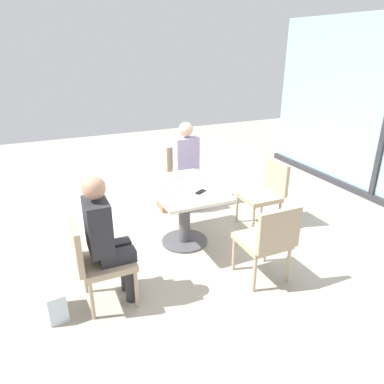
# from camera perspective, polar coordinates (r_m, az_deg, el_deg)

# --- Properties ---
(ground_plane) EXTENTS (12.00, 12.00, 0.00)m
(ground_plane) POSITION_cam_1_polar(r_m,az_deg,el_deg) (4.45, -1.19, -7.95)
(ground_plane) COLOR #A89E8E
(dining_table_main) EXTENTS (1.11, 0.77, 0.73)m
(dining_table_main) POSITION_cam_1_polar(r_m,az_deg,el_deg) (4.21, -1.24, -1.92)
(dining_table_main) COLOR silver
(dining_table_main) RESTS_ON ground_plane
(chair_front_right) EXTENTS (0.46, 0.50, 0.87)m
(chair_front_right) POSITION_cam_1_polar(r_m,az_deg,el_deg) (3.36, -15.12, -10.03)
(chair_front_right) COLOR tan
(chair_front_right) RESTS_ON ground_plane
(chair_far_left) EXTENTS (0.50, 0.46, 0.87)m
(chair_far_left) POSITION_cam_1_polar(r_m,az_deg,el_deg) (5.28, -1.15, 3.09)
(chair_far_left) COLOR tan
(chair_far_left) RESTS_ON ground_plane
(chair_far_right) EXTENTS (0.50, 0.46, 0.87)m
(chair_far_right) POSITION_cam_1_polar(r_m,az_deg,el_deg) (3.61, 12.11, -7.29)
(chair_far_right) COLOR tan
(chair_far_right) RESTS_ON ground_plane
(chair_near_window) EXTENTS (0.46, 0.51, 0.87)m
(chair_near_window) POSITION_cam_1_polar(r_m,az_deg,el_deg) (4.75, 11.72, 0.29)
(chair_near_window) COLOR tan
(chair_near_window) RESTS_ON ground_plane
(person_front_right) EXTENTS (0.34, 0.39, 1.26)m
(person_front_right) POSITION_cam_1_polar(r_m,az_deg,el_deg) (3.27, -13.59, -6.68)
(person_front_right) COLOR #28282D
(person_front_right) RESTS_ON ground_plane
(person_far_left) EXTENTS (0.39, 0.34, 1.26)m
(person_far_left) POSITION_cam_1_polar(r_m,az_deg,el_deg) (5.12, -0.69, 4.86)
(person_far_left) COLOR #9E93B7
(person_far_left) RESTS_ON ground_plane
(wine_glass_0) EXTENTS (0.07, 0.07, 0.18)m
(wine_glass_0) POSITION_cam_1_polar(r_m,az_deg,el_deg) (4.21, 0.93, 3.20)
(wine_glass_0) COLOR silver
(wine_glass_0) RESTS_ON dining_table_main
(wine_glass_1) EXTENTS (0.07, 0.07, 0.18)m
(wine_glass_1) POSITION_cam_1_polar(r_m,az_deg,el_deg) (3.86, -4.80, 1.22)
(wine_glass_1) COLOR silver
(wine_glass_1) RESTS_ON dining_table_main
(wine_glass_2) EXTENTS (0.07, 0.07, 0.18)m
(wine_glass_2) POSITION_cam_1_polar(r_m,az_deg,el_deg) (4.41, -2.68, 4.05)
(wine_glass_2) COLOR silver
(wine_glass_2) RESTS_ON dining_table_main
(wine_glass_3) EXTENTS (0.07, 0.07, 0.18)m
(wine_glass_3) POSITION_cam_1_polar(r_m,az_deg,el_deg) (3.94, -2.90, 1.74)
(wine_glass_3) COLOR silver
(wine_glass_3) RESTS_ON dining_table_main
(coffee_cup) EXTENTS (0.08, 0.08, 0.09)m
(coffee_cup) POSITION_cam_1_polar(r_m,az_deg,el_deg) (3.92, 0.08, 0.30)
(coffee_cup) COLOR white
(coffee_cup) RESTS_ON dining_table_main
(cell_phone_on_table) EXTENTS (0.13, 0.16, 0.01)m
(cell_phone_on_table) POSITION_cam_1_polar(r_m,az_deg,el_deg) (3.99, 1.40, 0.05)
(cell_phone_on_table) COLOR black
(cell_phone_on_table) RESTS_ON dining_table_main
(handbag_0) EXTENTS (0.32, 0.19, 0.28)m
(handbag_0) POSITION_cam_1_polar(r_m,az_deg,el_deg) (3.54, -21.05, -16.10)
(handbag_0) COLOR silver
(handbag_0) RESTS_ON ground_plane
(handbag_1) EXTENTS (0.30, 0.17, 0.28)m
(handbag_1) POSITION_cam_1_polar(r_m,az_deg,el_deg) (5.25, -4.44, -1.28)
(handbag_1) COLOR #A3704C
(handbag_1) RESTS_ON ground_plane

